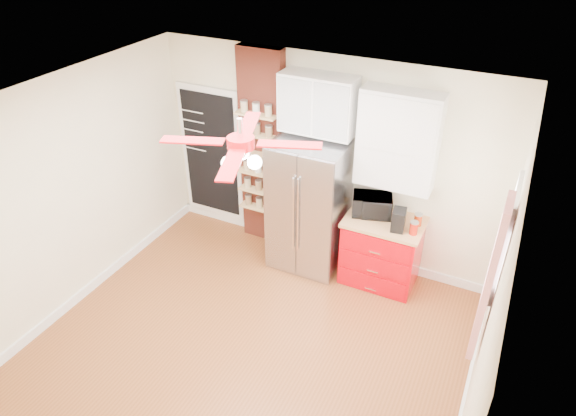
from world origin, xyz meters
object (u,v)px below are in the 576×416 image
at_px(toaster_oven, 372,205).
at_px(pantry_jar_oats, 247,148).
at_px(red_cabinet, 381,251).
at_px(ceiling_fan, 241,143).
at_px(canister_left, 414,228).
at_px(fridge, 309,206).
at_px(coffee_maker, 399,220).

relative_size(toaster_oven, pantry_jar_oats, 3.75).
relative_size(red_cabinet, ceiling_fan, 0.67).
bearing_deg(canister_left, red_cabinet, 161.23).
bearing_deg(red_cabinet, ceiling_fan, -118.71).
xyz_separation_m(toaster_oven, canister_left, (0.57, -0.19, -0.05)).
height_order(red_cabinet, ceiling_fan, ceiling_fan).
bearing_deg(canister_left, toaster_oven, 161.15).
xyz_separation_m(fridge, red_cabinet, (0.97, 0.05, -0.42)).
xyz_separation_m(fridge, pantry_jar_oats, (-0.94, 0.12, 0.56)).
bearing_deg(fridge, pantry_jar_oats, 172.59).
bearing_deg(toaster_oven, coffee_maker, -42.53).
relative_size(ceiling_fan, canister_left, 9.34).
bearing_deg(coffee_maker, toaster_oven, 147.16).
xyz_separation_m(canister_left, pantry_jar_oats, (-2.28, 0.20, 0.46)).
distance_m(canister_left, pantry_jar_oats, 2.33).
distance_m(red_cabinet, ceiling_fan, 2.75).
bearing_deg(pantry_jar_oats, coffee_maker, -4.96).
bearing_deg(red_cabinet, toaster_oven, 161.01).
bearing_deg(pantry_jar_oats, ceiling_fan, -60.53).
distance_m(fridge, red_cabinet, 1.06).
distance_m(fridge, canister_left, 1.35).
xyz_separation_m(fridge, coffee_maker, (1.15, -0.06, 0.15)).
distance_m(red_cabinet, canister_left, 0.65).
bearing_deg(canister_left, fridge, 176.76).
bearing_deg(canister_left, coffee_maker, 174.93).
bearing_deg(pantry_jar_oats, toaster_oven, -0.17).
xyz_separation_m(fridge, ceiling_fan, (0.05, -1.63, 1.55)).
distance_m(red_cabinet, toaster_oven, 0.61).
xyz_separation_m(red_cabinet, canister_left, (0.37, -0.13, 0.52)).
height_order(ceiling_fan, coffee_maker, ceiling_fan).
distance_m(toaster_oven, coffee_maker, 0.42).
bearing_deg(ceiling_fan, fridge, 91.76).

